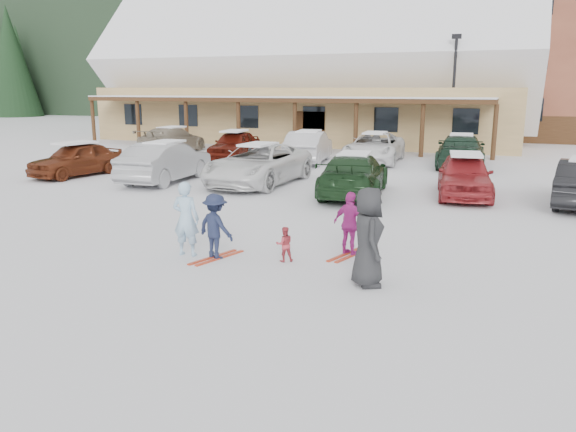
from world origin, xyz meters
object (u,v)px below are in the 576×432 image
at_px(parked_car_10, 374,148).
at_px(child_navy, 215,226).
at_px(lamp_post, 454,87).
at_px(parked_car_3, 354,175).
at_px(parked_car_0, 76,159).
at_px(toddler_red, 284,244).
at_px(parked_car_4, 465,175).
at_px(parked_car_9, 309,147).
at_px(parked_car_2, 258,164).
at_px(parked_car_8, 234,145).
at_px(bystander_dark, 368,237).
at_px(parked_car_11, 461,151).
at_px(adult_skier, 186,219).
at_px(parked_car_1, 166,162).
at_px(parked_car_7, 172,140).
at_px(day_lodge, 308,83).
at_px(child_magenta, 350,224).

bearing_deg(parked_car_10, child_navy, -91.72).
xyz_separation_m(lamp_post, parked_car_3, (-1.63, -14.42, -2.89)).
height_order(parked_car_0, parked_car_3, parked_car_3).
xyz_separation_m(toddler_red, parked_car_4, (2.88, 8.95, 0.35)).
distance_m(lamp_post, parked_car_9, 9.55).
height_order(parked_car_2, parked_car_8, parked_car_2).
distance_m(parked_car_2, parked_car_3, 4.07).
distance_m(bystander_dark, parked_car_11, 17.22).
height_order(adult_skier, parked_car_10, adult_skier).
relative_size(parked_car_1, parked_car_10, 0.89).
xyz_separation_m(parked_car_7, parked_car_9, (8.64, -1.27, 0.05)).
xyz_separation_m(day_lodge, toddler_red, (9.20, -26.92, -3.57)).
bearing_deg(parked_car_10, lamp_post, 58.93).
relative_size(parked_car_4, parked_car_9, 0.90).
bearing_deg(bystander_dark, parked_car_10, -12.37).
xyz_separation_m(toddler_red, parked_car_7, (-13.59, 16.57, 0.34)).
height_order(child_magenta, parked_car_7, parked_car_7).
bearing_deg(adult_skier, toddler_red, -176.39).
height_order(toddler_red, parked_car_10, parked_car_10).
bearing_deg(parked_car_1, toddler_red, 133.02).
distance_m(adult_skier, parked_car_0, 13.13).
distance_m(adult_skier, child_navy, 0.71).
distance_m(adult_skier, parked_car_9, 15.92).
relative_size(parked_car_1, parked_car_3, 0.95).
distance_m(child_navy, parked_car_10, 16.84).
distance_m(lamp_post, parked_car_7, 15.92).
bearing_deg(parked_car_1, adult_skier, 123.09).
bearing_deg(adult_skier, parked_car_8, -72.57).
bearing_deg(child_navy, parked_car_4, -98.09).
height_order(parked_car_2, parked_car_11, parked_car_2).
xyz_separation_m(parked_car_0, parked_car_1, (4.30, 0.10, 0.08)).
distance_m(day_lodge, lamp_post, 11.26).
distance_m(child_magenta, bystander_dark, 1.93).
bearing_deg(toddler_red, day_lodge, -103.47).
bearing_deg(parked_car_11, lamp_post, -83.41).
bearing_deg(toddler_red, parked_car_4, -140.17).
relative_size(adult_skier, parked_car_8, 0.39).
bearing_deg(parked_car_2, parked_car_11, 51.24).
height_order(parked_car_3, parked_car_4, parked_car_4).
relative_size(day_lodge, parked_car_4, 6.86).
relative_size(child_navy, bystander_dark, 0.77).
height_order(bystander_dark, parked_car_3, bystander_dark).
distance_m(lamp_post, parked_car_3, 14.80).
bearing_deg(day_lodge, parked_car_7, -112.97).
bearing_deg(bystander_dark, parked_car_2, 9.56).
height_order(lamp_post, parked_car_10, lamp_post).
relative_size(parked_car_8, parked_car_10, 0.80).
bearing_deg(parked_car_10, parked_car_0, -143.73).
xyz_separation_m(toddler_red, parked_car_8, (-9.04, 15.38, 0.34)).
relative_size(parked_car_0, parked_car_2, 0.74).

